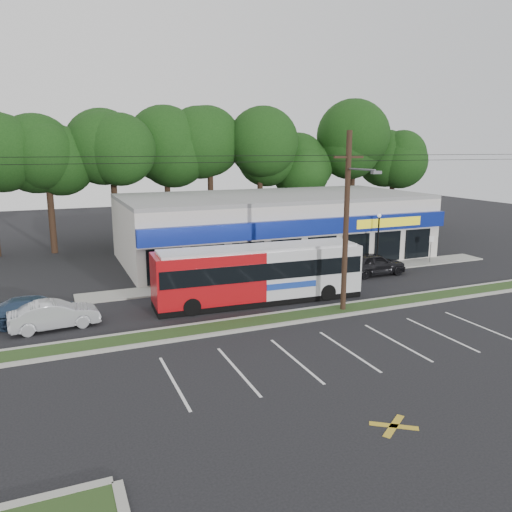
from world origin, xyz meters
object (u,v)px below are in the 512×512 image
object	(u,v)px
metrobus	(259,273)
car_dark	(373,264)
pedestrian_a	(318,263)
car_silver	(54,315)
car_blue	(37,311)
lamp_post	(378,234)
sign_post	(431,244)
utility_pole	(344,217)
pedestrian_b	(322,264)

from	to	relation	value
metrobus	car_dark	distance (m)	10.64
metrobus	pedestrian_a	xyz separation A→B (m)	(6.31, 4.00, -0.82)
car_silver	car_blue	bearing A→B (deg)	31.69
lamp_post	metrobus	world-z (taller)	lamp_post
lamp_post	sign_post	xyz separation A→B (m)	(5.00, -0.23, -1.12)
lamp_post	car_silver	distance (m)	23.69
car_dark	car_blue	world-z (taller)	car_dark
utility_pole	car_dark	size ratio (longest dim) A/B	10.29
lamp_post	metrobus	distance (m)	12.49
lamp_post	pedestrian_a	xyz separation A→B (m)	(-5.39, -0.30, -1.70)
sign_post	metrobus	size ratio (longest dim) A/B	0.18
pedestrian_a	car_dark	bearing A→B (deg)	159.34
sign_post	metrobus	world-z (taller)	metrobus
utility_pole	metrobus	bearing A→B (deg)	134.64
pedestrian_a	car_silver	bearing A→B (deg)	10.26
car_silver	pedestrian_b	bearing A→B (deg)	-82.51
lamp_post	sign_post	distance (m)	5.13
utility_pole	car_dark	distance (m)	10.29
sign_post	pedestrian_b	distance (m)	10.06
car_silver	sign_post	bearing A→B (deg)	-86.90
lamp_post	car_blue	bearing A→B (deg)	-171.92
car_dark	car_silver	distance (m)	21.92
utility_pole	metrobus	distance (m)	6.19
utility_pole	car_silver	world-z (taller)	utility_pole
sign_post	car_dark	xyz separation A→B (m)	(-6.47, -1.33, -0.73)
utility_pole	car_blue	distance (m)	17.10
pedestrian_a	pedestrian_b	world-z (taller)	pedestrian_a
metrobus	lamp_post	bearing A→B (deg)	23.12
metrobus	car_silver	distance (m)	11.54
car_blue	sign_post	bearing A→B (deg)	-74.97
sign_post	car_blue	xyz separation A→B (m)	(-29.00, -3.18, -0.83)
car_blue	metrobus	bearing A→B (deg)	-85.39
car_dark	lamp_post	bearing A→B (deg)	-43.84
car_dark	car_silver	xyz separation A→B (m)	(-21.72, -2.94, -0.10)
sign_post	utility_pole	bearing A→B (deg)	-149.85
car_blue	lamp_post	bearing A→B (deg)	-73.16
pedestrian_a	pedestrian_b	distance (m)	0.39
lamp_post	car_blue	distance (m)	24.32
lamp_post	metrobus	bearing A→B (deg)	-159.81
pedestrian_a	pedestrian_b	bearing A→B (deg)	177.02
pedestrian_b	pedestrian_a	bearing A→B (deg)	8.01
pedestrian_a	utility_pole	bearing A→B (deg)	66.87
metrobus	pedestrian_a	world-z (taller)	metrobus
sign_post	car_dark	distance (m)	6.64
car_dark	pedestrian_b	world-z (taller)	car_dark
utility_pole	car_blue	world-z (taller)	utility_pole
car_silver	pedestrian_b	world-z (taller)	pedestrian_b
car_blue	car_silver	bearing A→B (deg)	-134.06
car_blue	pedestrian_b	xyz separation A→B (m)	(18.97, 3.11, 0.10)
sign_post	pedestrian_a	size ratio (longest dim) A/B	1.15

